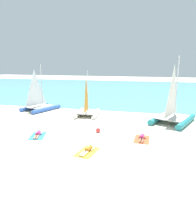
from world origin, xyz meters
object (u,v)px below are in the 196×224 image
object	(u,v)px
towel_left	(38,136)
towel_right	(142,139)
sunbather_middle	(88,150)
beach_ball	(98,130)
towel_middle	(87,152)
sailboat_teal	(172,113)
sailboat_white	(87,109)
sunbather_left	(38,134)
sailboat_blue	(39,104)
sunbather_right	(142,137)

from	to	relation	value
towel_left	towel_right	xyz separation A→B (m)	(7.95, 1.16, 0.00)
sunbather_middle	beach_ball	world-z (taller)	beach_ball
towel_middle	sailboat_teal	bearing A→B (deg)	54.78
towel_left	towel_middle	world-z (taller)	same
sailboat_white	towel_right	world-z (taller)	sailboat_white
sailboat_white	sunbather_left	world-z (taller)	sailboat_white
sailboat_white	towel_right	distance (m)	8.45
beach_ball	towel_left	bearing A→B (deg)	-156.15
sailboat_teal	sunbather_middle	world-z (taller)	sailboat_teal
towel_right	beach_ball	distance (m)	3.64
sailboat_blue	towel_right	xyz separation A→B (m)	(12.32, -7.05, -0.80)
sunbather_left	sunbather_middle	xyz separation A→B (m)	(4.65, -1.96, 0.00)
sunbather_left	towel_middle	world-z (taller)	sunbather_left
towel_middle	beach_ball	xyz separation A→B (m)	(-0.23, 3.91, 0.19)
towel_right	beach_ball	bearing A→B (deg)	167.65
sailboat_blue	sunbather_middle	distance (m)	13.55
sailboat_teal	beach_ball	world-z (taller)	sailboat_teal
sunbather_left	towel_right	xyz separation A→B (m)	(7.97, 1.10, -0.13)
sunbather_middle	sailboat_white	bearing A→B (deg)	116.11
sailboat_blue	sunbather_left	size ratio (longest dim) A/B	3.49
sailboat_blue	sunbather_left	bearing A→B (deg)	-41.33
sailboat_teal	towel_right	world-z (taller)	sailboat_teal
sunbather_middle	beach_ball	xyz separation A→B (m)	(-0.24, 3.84, 0.06)
towel_left	sunbather_left	size ratio (longest dim) A/B	1.23
sailboat_blue	sunbather_middle	xyz separation A→B (m)	(9.00, -10.11, -0.67)
towel_middle	beach_ball	size ratio (longest dim) A/B	4.94
sailboat_white	towel_middle	distance (m)	9.43
towel_left	sunbather_right	world-z (taller)	sunbather_right
sailboat_blue	sunbather_right	xyz separation A→B (m)	(12.32, -6.98, -0.67)
towel_middle	sunbather_right	size ratio (longest dim) A/B	1.21
sailboat_blue	towel_middle	size ratio (longest dim) A/B	2.83
beach_ball	sunbather_right	bearing A→B (deg)	-11.31
towel_left	beach_ball	bearing A→B (deg)	23.85
sunbather_right	towel_middle	bearing A→B (deg)	-134.01
sailboat_teal	sunbather_left	bearing A→B (deg)	-125.70
sunbather_middle	towel_right	world-z (taller)	sunbather_middle
sunbather_left	sunbather_middle	size ratio (longest dim) A/B	0.99
sailboat_blue	towel_right	world-z (taller)	sailboat_blue
towel_right	sailboat_teal	bearing A→B (deg)	63.74
sailboat_blue	sunbather_right	world-z (taller)	sailboat_blue
towel_left	beach_ball	distance (m)	4.81
sunbather_left	beach_ball	xyz separation A→B (m)	(4.41, 1.88, 0.06)
sunbather_right	sunbather_left	bearing A→B (deg)	-169.51
towel_left	beach_ball	xyz separation A→B (m)	(4.39, 1.94, 0.19)
towel_left	beach_ball	world-z (taller)	beach_ball
towel_right	sailboat_blue	bearing A→B (deg)	150.21
sailboat_teal	towel_left	bearing A→B (deg)	-125.40
sailboat_white	sailboat_teal	world-z (taller)	sailboat_teal
sunbather_left	sunbather_right	bearing A→B (deg)	-8.37
sailboat_teal	towel_left	distance (m)	12.38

